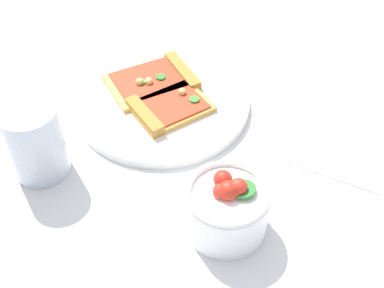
{
  "coord_description": "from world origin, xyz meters",
  "views": [
    {
      "loc": [
        -0.45,
        -0.44,
        0.54
      ],
      "look_at": [
        -0.07,
        -0.1,
        0.03
      ],
      "focal_mm": 47.69,
      "sensor_mm": 36.0,
      "label": 1
    }
  ],
  "objects_px": {
    "pizza_slice_near": "(166,108)",
    "pizza_slice_far": "(156,80)",
    "salad_bowl": "(227,207)",
    "soda_glass": "(36,144)",
    "plate": "(162,103)",
    "paper_napkin": "(338,146)"
  },
  "relations": [
    {
      "from": "pizza_slice_near",
      "to": "pizza_slice_far",
      "type": "xyz_separation_m",
      "value": [
        0.04,
        0.06,
        -0.0
      ]
    },
    {
      "from": "pizza_slice_far",
      "to": "salad_bowl",
      "type": "xyz_separation_m",
      "value": [
        -0.14,
        -0.26,
        0.02
      ]
    },
    {
      "from": "plate",
      "to": "soda_glass",
      "type": "xyz_separation_m",
      "value": [
        -0.21,
        0.03,
        0.04
      ]
    },
    {
      "from": "soda_glass",
      "to": "plate",
      "type": "bearing_deg",
      "value": -8.36
    },
    {
      "from": "pizza_slice_near",
      "to": "soda_glass",
      "type": "bearing_deg",
      "value": 164.28
    },
    {
      "from": "soda_glass",
      "to": "salad_bowl",
      "type": "bearing_deg",
      "value": -69.5
    },
    {
      "from": "pizza_slice_far",
      "to": "salad_bowl",
      "type": "height_order",
      "value": "salad_bowl"
    },
    {
      "from": "plate",
      "to": "paper_napkin",
      "type": "xyz_separation_m",
      "value": [
        0.11,
        -0.26,
        -0.01
      ]
    },
    {
      "from": "salad_bowl",
      "to": "soda_glass",
      "type": "xyz_separation_m",
      "value": [
        -0.1,
        0.25,
        0.01
      ]
    },
    {
      "from": "plate",
      "to": "soda_glass",
      "type": "bearing_deg",
      "value": 171.64
    },
    {
      "from": "plate",
      "to": "pizza_slice_near",
      "type": "distance_m",
      "value": 0.03
    },
    {
      "from": "soda_glass",
      "to": "pizza_slice_near",
      "type": "bearing_deg",
      "value": -15.72
    },
    {
      "from": "paper_napkin",
      "to": "pizza_slice_near",
      "type": "bearing_deg",
      "value": 117.7
    },
    {
      "from": "pizza_slice_near",
      "to": "soda_glass",
      "type": "xyz_separation_m",
      "value": [
        -0.19,
        0.05,
        0.03
      ]
    },
    {
      "from": "soda_glass",
      "to": "paper_napkin",
      "type": "height_order",
      "value": "soda_glass"
    },
    {
      "from": "pizza_slice_far",
      "to": "soda_glass",
      "type": "xyz_separation_m",
      "value": [
        -0.23,
        -0.01,
        0.03
      ]
    },
    {
      "from": "plate",
      "to": "salad_bowl",
      "type": "relative_size",
      "value": 2.67
    },
    {
      "from": "plate",
      "to": "salad_bowl",
      "type": "bearing_deg",
      "value": -117.14
    },
    {
      "from": "plate",
      "to": "soda_glass",
      "type": "distance_m",
      "value": 0.22
    },
    {
      "from": "salad_bowl",
      "to": "paper_napkin",
      "type": "bearing_deg",
      "value": -8.55
    },
    {
      "from": "pizza_slice_near",
      "to": "pizza_slice_far",
      "type": "height_order",
      "value": "same"
    },
    {
      "from": "pizza_slice_far",
      "to": "paper_napkin",
      "type": "relative_size",
      "value": 1.05
    }
  ]
}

